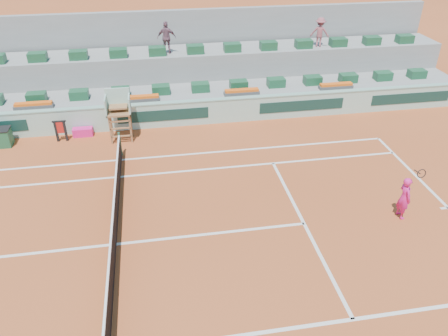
{
  "coord_description": "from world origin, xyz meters",
  "views": [
    {
      "loc": [
        1.68,
        -11.24,
        9.62
      ],
      "look_at": [
        4.0,
        2.5,
        1.0
      ],
      "focal_mm": 35.0,
      "sensor_mm": 36.0,
      "label": 1
    }
  ],
  "objects_px": {
    "drink_cooler_a": "(2,137)",
    "tennis_player": "(404,198)",
    "player_bag": "(83,132)",
    "umpire_chair": "(119,108)"
  },
  "relations": [
    {
      "from": "drink_cooler_a",
      "to": "tennis_player",
      "type": "height_order",
      "value": "tennis_player"
    },
    {
      "from": "drink_cooler_a",
      "to": "tennis_player",
      "type": "relative_size",
      "value": 0.37
    },
    {
      "from": "player_bag",
      "to": "tennis_player",
      "type": "bearing_deg",
      "value": -35.13
    },
    {
      "from": "umpire_chair",
      "to": "drink_cooler_a",
      "type": "bearing_deg",
      "value": 177.75
    },
    {
      "from": "player_bag",
      "to": "umpire_chair",
      "type": "distance_m",
      "value": 2.36
    },
    {
      "from": "umpire_chair",
      "to": "drink_cooler_a",
      "type": "xyz_separation_m",
      "value": [
        -5.34,
        0.21,
        -1.12
      ]
    },
    {
      "from": "player_bag",
      "to": "drink_cooler_a",
      "type": "bearing_deg",
      "value": -173.65
    },
    {
      "from": "player_bag",
      "to": "umpire_chair",
      "type": "bearing_deg",
      "value": -17.95
    },
    {
      "from": "player_bag",
      "to": "drink_cooler_a",
      "type": "distance_m",
      "value": 3.52
    },
    {
      "from": "player_bag",
      "to": "umpire_chair",
      "type": "height_order",
      "value": "umpire_chair"
    }
  ]
}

